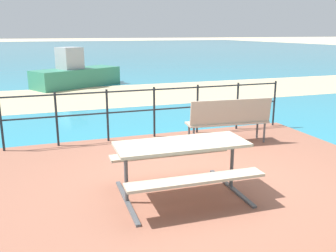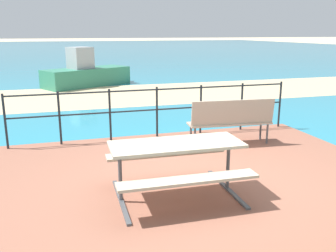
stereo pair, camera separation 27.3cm
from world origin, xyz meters
TOP-DOWN VIEW (x-y plane):
  - ground_plane at (0.00, 0.00)m, footprint 240.00×240.00m
  - patio_paving at (0.00, 0.00)m, footprint 6.40×5.20m
  - sea_water at (0.00, 40.00)m, footprint 90.00×90.00m
  - beach_strip at (0.00, 8.19)m, footprint 54.01×4.76m
  - picnic_table at (-0.51, -0.49)m, footprint 1.78×1.36m
  - park_bench at (1.23, 1.41)m, footprint 1.68×0.57m
  - railing_fence at (0.00, 2.41)m, footprint 5.94×0.04m
  - boat_near at (-0.71, 10.87)m, footprint 4.06×2.84m

SIDE VIEW (x-z plane):
  - ground_plane at x=0.00m, z-range 0.00..0.00m
  - sea_water at x=0.00m, z-range 0.00..0.01m
  - beach_strip at x=0.00m, z-range 0.00..0.01m
  - patio_paving at x=0.00m, z-range 0.00..0.06m
  - boat_near at x=-0.71m, z-range -0.31..1.29m
  - park_bench at x=1.23m, z-range 0.14..1.05m
  - picnic_table at x=-0.51m, z-range 0.25..1.00m
  - railing_fence at x=0.00m, z-range 0.18..1.24m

